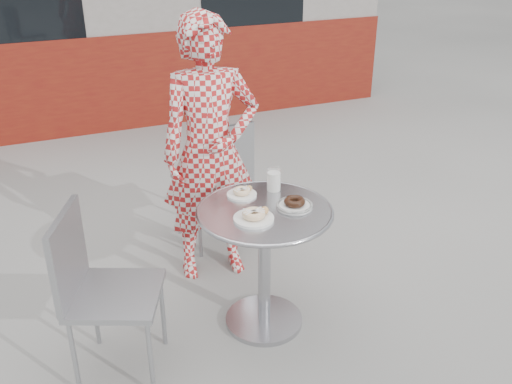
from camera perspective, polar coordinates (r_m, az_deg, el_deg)
name	(u,v)px	position (r m, az deg, el deg)	size (l,w,h in m)	color
ground	(274,324)	(3.33, 1.78, -13.01)	(60.00, 60.00, 0.00)	gray
bistro_table	(265,239)	(3.03, 0.86, -4.73)	(0.72, 0.72, 0.73)	silver
chair_far	(213,204)	(3.99, -4.30, -1.21)	(0.48, 0.48, 0.90)	#9B9DA2
chair_left	(117,324)	(2.97, -13.72, -12.73)	(0.56, 0.55, 0.88)	#9B9DA2
seated_person	(211,152)	(3.42, -4.57, 4.02)	(0.60, 0.39, 1.64)	#A7191A
plate_far	(242,192)	(3.08, -1.39, -0.04)	(0.16, 0.16, 0.04)	white
plate_near	(254,216)	(2.84, -0.17, -2.39)	(0.20, 0.20, 0.05)	white
plate_checker	(294,204)	(2.97, 3.87, -1.22)	(0.19, 0.19, 0.05)	white
milk_cup	(274,180)	(3.12, 1.79, 1.17)	(0.08, 0.08, 0.13)	white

